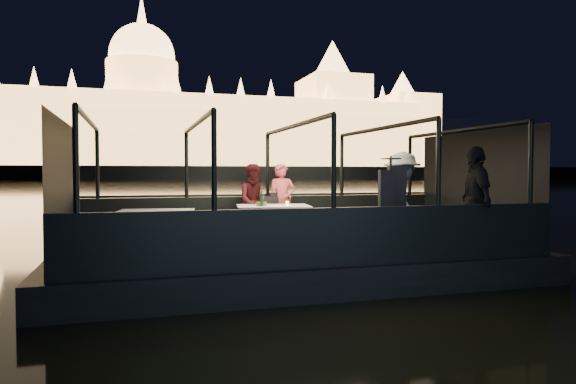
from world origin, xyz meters
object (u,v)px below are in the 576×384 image
object	(u,v)px
dining_table_central	(273,224)
dining_table_aft	(157,228)
chair_port_right	(282,218)
person_woman_coral	(282,204)
wine_bottle	(262,199)
person_man_maroon	(255,204)
chair_port_left	(271,219)
passenger_dark	(475,206)
coat_stand	(390,204)
passenger_stripe	(402,205)

from	to	relation	value
dining_table_central	dining_table_aft	size ratio (longest dim) A/B	1.05
chair_port_right	person_woman_coral	world-z (taller)	person_woman_coral
chair_port_right	wine_bottle	size ratio (longest dim) A/B	3.16
chair_port_right	person_woman_coral	xyz separation A→B (m)	(0.07, 0.21, 0.30)
dining_table_aft	person_man_maroon	world-z (taller)	person_man_maroon
chair_port_right	wine_bottle	bearing A→B (deg)	-143.67
chair_port_left	passenger_dark	bearing A→B (deg)	-50.15
coat_stand	person_woman_coral	bearing A→B (deg)	107.56
person_man_maroon	wine_bottle	distance (m)	0.99
person_man_maroon	wine_bottle	world-z (taller)	person_man_maroon
chair_port_left	passenger_stripe	size ratio (longest dim) A/B	0.50
chair_port_left	wine_bottle	world-z (taller)	wine_bottle
coat_stand	wine_bottle	bearing A→B (deg)	128.47
person_woman_coral	coat_stand	bearing A→B (deg)	-66.88
dining_table_aft	chair_port_left	size ratio (longest dim) A/B	1.53
dining_table_central	person_man_maroon	world-z (taller)	person_man_maroon
chair_port_right	coat_stand	distance (m)	3.11
dining_table_aft	passenger_stripe	size ratio (longest dim) A/B	0.76
wine_bottle	coat_stand	bearing A→B (deg)	-51.53
dining_table_central	person_man_maroon	xyz separation A→B (m)	(-0.21, 0.72, 0.36)
dining_table_central	dining_table_aft	world-z (taller)	dining_table_central
chair_port_left	passenger_stripe	bearing A→B (deg)	-54.05
dining_table_central	chair_port_right	world-z (taller)	chair_port_right
passenger_dark	person_woman_coral	bearing A→B (deg)	-125.65
dining_table_central	person_woman_coral	xyz separation A→B (m)	(0.40, 0.74, 0.36)
chair_port_left	passenger_dark	xyz separation A→B (m)	(2.85, -2.98, 0.40)
coat_stand	passenger_dark	size ratio (longest dim) A/B	0.91
coat_stand	chair_port_right	bearing A→B (deg)	109.91
person_woman_coral	passenger_stripe	world-z (taller)	passenger_stripe
dining_table_central	chair_port_left	size ratio (longest dim) A/B	1.61
dining_table_central	chair_port_right	bearing A→B (deg)	57.56
coat_stand	person_man_maroon	size ratio (longest dim) A/B	1.05
coat_stand	wine_bottle	distance (m)	2.70
coat_stand	passenger_stripe	distance (m)	0.81
chair_port_left	passenger_dark	world-z (taller)	passenger_dark
dining_table_central	passenger_dark	distance (m)	3.89
dining_table_central	passenger_stripe	bearing A→B (deg)	-42.56
wine_bottle	dining_table_aft	bearing A→B (deg)	177.66
dining_table_aft	chair_port_right	bearing A→B (deg)	14.82
dining_table_aft	person_man_maroon	distance (m)	2.30
chair_port_right	wine_bottle	distance (m)	1.11
dining_table_aft	wine_bottle	size ratio (longest dim) A/B	4.40
person_woman_coral	dining_table_aft	bearing A→B (deg)	-155.81
chair_port_left	chair_port_right	distance (m)	0.27
passenger_stripe	wine_bottle	xyz separation A→B (m)	(-2.23, 1.52, 0.06)
chair_port_left	chair_port_right	xyz separation A→B (m)	(0.26, 0.08, 0.00)
chair_port_right	person_woman_coral	bearing A→B (deg)	58.41
person_man_maroon	dining_table_aft	bearing A→B (deg)	-157.04
passenger_stripe	person_man_maroon	bearing A→B (deg)	55.52
wine_bottle	dining_table_central	bearing A→B (deg)	40.28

